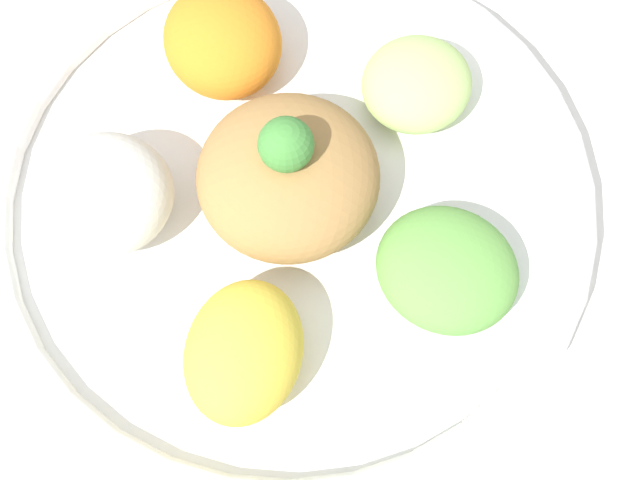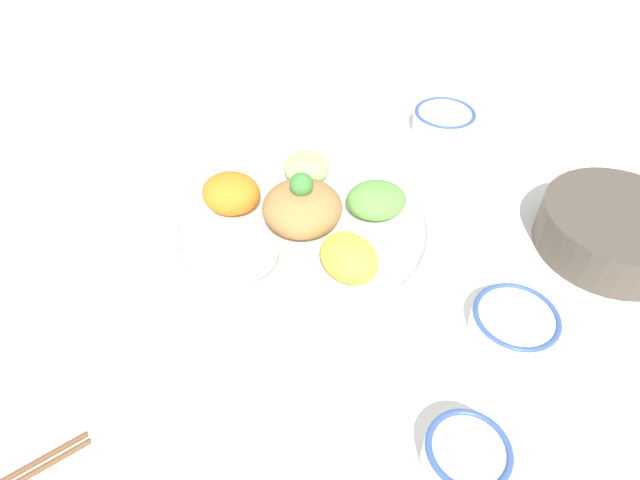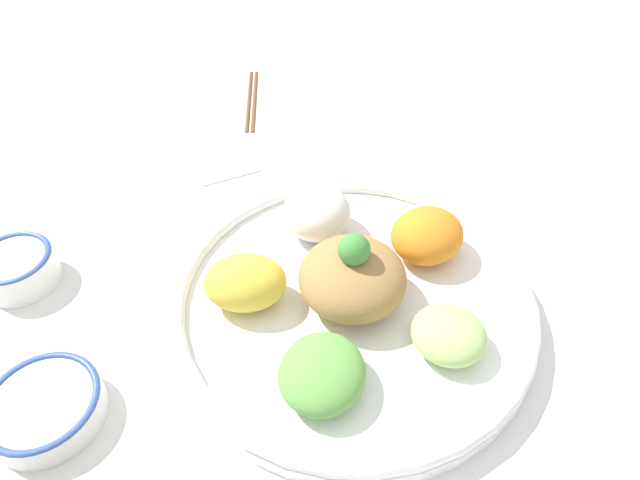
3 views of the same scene
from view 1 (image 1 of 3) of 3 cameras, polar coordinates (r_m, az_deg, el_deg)
ground_plane at (r=0.63m, az=-3.19°, el=3.08°), size 2.40×2.40×0.00m
salad_platter at (r=0.60m, az=-2.27°, el=2.91°), size 0.41×0.41×0.11m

